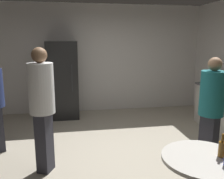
% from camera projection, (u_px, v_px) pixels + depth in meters
% --- Properties ---
extents(ground_plane, '(5.20, 5.20, 0.10)m').
position_uv_depth(ground_plane, '(123.00, 158.00, 3.88)').
color(ground_plane, '#B2A893').
extents(wall_back, '(5.32, 0.06, 2.70)m').
position_uv_depth(wall_back, '(101.00, 59.00, 6.13)').
color(wall_back, silver).
rests_on(wall_back, ground_plane).
extents(refrigerator, '(0.70, 0.68, 1.80)m').
position_uv_depth(refrigerator, '(63.00, 80.00, 5.65)').
color(refrigerator, black).
rests_on(refrigerator, ground_plane).
extents(foreground_table, '(0.80, 0.80, 0.73)m').
position_uv_depth(foreground_table, '(203.00, 167.00, 2.31)').
color(foreground_table, beige).
rests_on(foreground_table, ground_plane).
extents(beer_bottle_amber, '(0.06, 0.06, 0.23)m').
position_uv_depth(beer_bottle_amber, '(222.00, 149.00, 2.28)').
color(beer_bottle_amber, '#8C5919').
rests_on(beer_bottle_amber, foreground_table).
extents(person_in_teal_shirt, '(0.46, 0.46, 1.60)m').
position_uv_depth(person_in_teal_shirt, '(211.00, 105.00, 3.36)').
color(person_in_teal_shirt, '#2D2D38').
rests_on(person_in_teal_shirt, ground_plane).
extents(person_in_white_shirt, '(0.45, 0.45, 1.74)m').
position_uv_depth(person_in_white_shirt, '(42.00, 101.00, 3.22)').
color(person_in_white_shirt, '#2D2D38').
rests_on(person_in_white_shirt, ground_plane).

